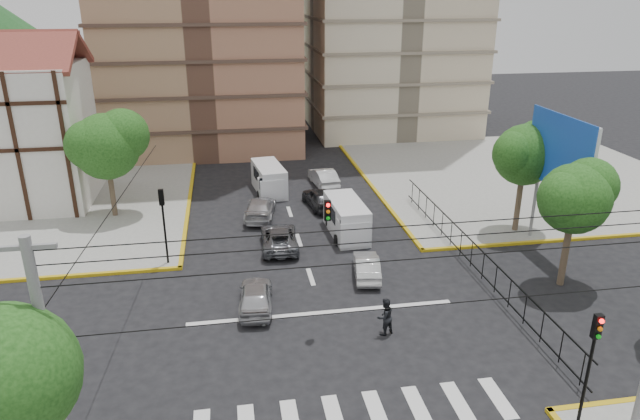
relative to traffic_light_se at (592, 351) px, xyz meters
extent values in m
plane|color=black|center=(-7.80, 7.80, -3.11)|extent=(160.00, 160.00, 0.00)
cube|color=gray|center=(-27.80, 27.80, -3.04)|extent=(26.00, 26.00, 0.15)
cube|color=gray|center=(12.20, 27.80, -3.04)|extent=(26.00, 26.00, 0.15)
cube|color=silver|center=(-7.80, 1.80, -3.11)|extent=(12.00, 2.40, 0.01)
cube|color=silver|center=(-7.80, 9.00, -3.11)|extent=(13.00, 0.40, 0.01)
cube|color=silver|center=(-26.80, 27.80, 1.89)|extent=(10.00, 8.00, 10.00)
cube|color=maroon|center=(-26.80, 29.70, 7.79)|extent=(10.80, 4.25, 2.65)
cylinder|color=slate|center=(6.70, 11.80, -0.96)|extent=(0.20, 0.20, 4.00)
cylinder|color=slate|center=(6.70, 15.80, -0.96)|extent=(0.20, 0.20, 4.00)
cube|color=silver|center=(6.70, 13.80, 3.04)|extent=(0.25, 6.00, 4.00)
cube|color=blue|center=(6.50, 13.80, 3.04)|extent=(0.08, 6.20, 4.20)
sphere|color=#194112|center=(-17.65, -1.90, 2.62)|extent=(3.68, 3.68, 3.68)
cylinder|color=#473828|center=(5.20, 9.80, -1.01)|extent=(0.36, 0.36, 4.20)
sphere|color=#194112|center=(5.20, 9.80, 1.73)|extent=(3.60, 3.60, 3.60)
sphere|color=#194112|center=(6.10, 10.10, 2.27)|extent=(2.88, 2.88, 2.88)
sphere|color=#194112|center=(4.48, 9.50, 1.91)|extent=(2.70, 2.70, 2.70)
cylinder|color=#473828|center=(6.20, 16.80, -0.87)|extent=(0.36, 0.36, 4.48)
sphere|color=#194112|center=(6.20, 16.80, 2.05)|extent=(3.80, 3.80, 3.80)
sphere|color=#194112|center=(7.15, 17.10, 2.62)|extent=(3.04, 3.04, 3.04)
sphere|color=#194112|center=(5.44, 16.50, 2.24)|extent=(2.85, 2.85, 2.85)
cylinder|color=#473828|center=(-19.80, 23.80, -1.01)|extent=(0.36, 0.36, 4.20)
sphere|color=#194112|center=(-19.80, 23.80, 1.89)|extent=(4.40, 4.40, 4.40)
sphere|color=#194112|center=(-18.70, 24.10, 2.55)|extent=(3.52, 3.52, 3.52)
sphere|color=#194112|center=(-20.68, 23.50, 2.11)|extent=(3.30, 3.30, 3.30)
cylinder|color=black|center=(0.00, 0.00, -1.21)|extent=(0.12, 0.12, 3.50)
cube|color=black|center=(0.00, 0.00, 0.99)|extent=(0.28, 0.22, 0.90)
sphere|color=#FF0C0C|center=(0.00, 0.00, 1.29)|extent=(0.17, 0.17, 0.17)
cylinder|color=black|center=(-15.60, 15.60, -1.21)|extent=(0.12, 0.12, 3.50)
cube|color=black|center=(-15.60, 15.60, 0.99)|extent=(0.28, 0.22, 0.90)
sphere|color=#FF0C0C|center=(-15.60, 15.60, 1.29)|extent=(0.17, 0.17, 0.17)
cube|color=black|center=(-7.80, 7.80, 2.69)|extent=(0.28, 0.22, 0.90)
cylinder|color=black|center=(-7.80, -1.20, 3.14)|extent=(18.00, 0.03, 0.03)
cylinder|color=slate|center=(-16.80, -1.20, 1.54)|extent=(0.28, 0.28, 9.00)
cube|color=slate|center=(-16.80, -1.20, 5.74)|extent=(1.40, 0.12, 0.12)
cube|color=silver|center=(-4.67, 18.25, -2.00)|extent=(2.15, 4.92, 2.23)
cube|color=silver|center=(-4.67, 16.32, -2.14)|extent=(1.89, 1.24, 1.55)
cube|color=black|center=(-4.67, 15.98, -1.61)|extent=(1.79, 0.18, 0.87)
cylinder|color=black|center=(-5.59, 16.70, -2.77)|extent=(0.25, 0.68, 0.68)
cylinder|color=black|center=(-3.75, 16.70, -2.77)|extent=(0.25, 0.68, 0.68)
cylinder|color=black|center=(-5.59, 19.80, -2.77)|extent=(0.25, 0.68, 0.68)
cylinder|color=black|center=(-3.75, 19.80, -2.77)|extent=(0.25, 0.68, 0.68)
cube|color=silver|center=(-8.86, 27.28, -2.02)|extent=(2.50, 4.94, 2.18)
cube|color=silver|center=(-8.86, 25.39, -2.17)|extent=(1.93, 1.36, 1.51)
cube|color=black|center=(-8.86, 25.06, -1.64)|extent=(1.75, 0.33, 0.85)
cylinder|color=black|center=(-9.76, 25.77, -2.78)|extent=(0.25, 0.66, 0.66)
cylinder|color=black|center=(-7.96, 25.77, -2.78)|extent=(0.25, 0.66, 0.66)
cylinder|color=black|center=(-9.76, 28.80, -2.78)|extent=(0.25, 0.66, 0.66)
cylinder|color=black|center=(-7.96, 28.80, -2.78)|extent=(0.25, 0.66, 0.66)
imported|color=#AEAEB3|center=(-10.95, 10.02, -2.43)|extent=(1.95, 4.14, 1.37)
imported|color=silver|center=(-4.78, 12.38, -2.50)|extent=(1.86, 3.87, 1.22)
imported|color=slate|center=(-9.10, 16.92, -2.47)|extent=(2.35, 4.73, 1.29)
imported|color=#B0B1B5|center=(-9.90, 22.08, -2.43)|extent=(2.67, 4.94, 1.36)
imported|color=#28282B|center=(-5.55, 23.29, -2.39)|extent=(2.35, 4.45, 1.44)
imported|color=silver|center=(-4.45, 28.08, -2.40)|extent=(2.01, 4.49, 1.43)
imported|color=black|center=(-5.33, 6.79, -2.22)|extent=(1.06, 0.96, 1.78)
camera|label=1|loc=(-11.89, -14.65, 11.49)|focal=32.00mm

